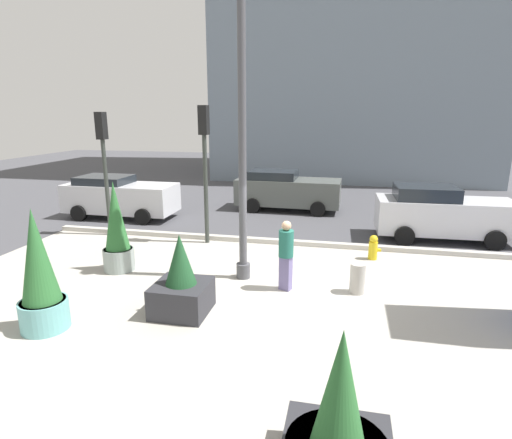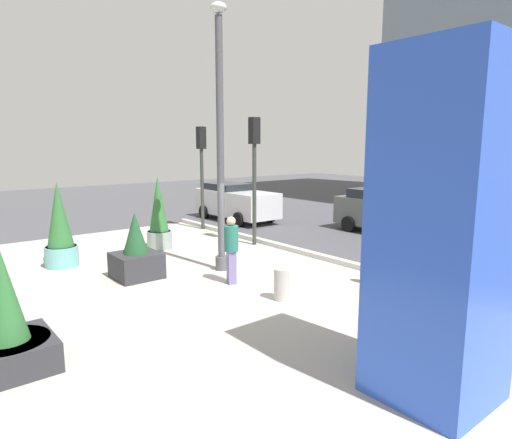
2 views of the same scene
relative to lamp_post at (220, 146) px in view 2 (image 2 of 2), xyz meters
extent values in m
plane|color=#47474C|center=(1.37, 3.98, -3.51)|extent=(60.00, 60.00, 0.00)
cube|color=#ADA89E|center=(1.37, -2.02, -3.51)|extent=(18.00, 10.00, 0.02)
cube|color=#B7B2A8|center=(1.37, 3.10, -3.43)|extent=(18.00, 0.24, 0.16)
cylinder|color=#4C4C51|center=(0.00, 0.00, -3.31)|extent=(0.36, 0.36, 0.40)
cylinder|color=#4C4C51|center=(0.00, 0.00, -0.07)|extent=(0.20, 0.20, 6.87)
ellipsoid|color=silver|center=(0.00, 0.00, 3.54)|extent=(0.44, 0.44, 0.28)
cube|color=blue|center=(7.15, -1.30, -1.11)|extent=(1.51, 1.51, 4.79)
cube|color=#2D2D33|center=(-0.82, -2.20, -3.17)|extent=(1.16, 1.16, 0.68)
cylinder|color=#382819|center=(-0.82, -2.20, -2.84)|extent=(1.10, 1.10, 0.04)
cone|color=#1E4C28|center=(-0.82, -2.20, -2.28)|extent=(0.67, 0.67, 1.10)
cylinder|color=gray|center=(-3.48, -0.18, -3.19)|extent=(0.83, 0.83, 0.63)
cylinder|color=#382819|center=(-3.48, -0.18, -2.90)|extent=(0.77, 0.77, 0.04)
cone|color=#2D6B33|center=(-3.48, -0.18, -1.95)|extent=(0.65, 0.65, 1.86)
cylinder|color=#6BB2B2|center=(-3.25, -3.44, -3.20)|extent=(0.93, 0.93, 0.62)
cylinder|color=#382819|center=(-3.25, -3.44, -2.91)|extent=(0.86, 0.86, 0.04)
cone|color=#2D6B33|center=(-3.25, -3.44, -1.95)|extent=(0.74, 0.74, 1.88)
cube|color=#2D2D33|center=(2.58, -5.85, -3.26)|extent=(1.29, 1.29, 0.50)
cylinder|color=#382819|center=(2.58, -5.85, -3.03)|extent=(1.22, 1.22, 0.04)
cone|color=#2D6B33|center=(2.58, -5.85, -2.27)|extent=(0.65, 0.65, 1.48)
cylinder|color=gold|center=(3.41, 2.20, -3.23)|extent=(0.26, 0.26, 0.55)
sphere|color=gold|center=(3.41, 2.20, -2.88)|extent=(0.24, 0.24, 0.24)
cylinder|color=gold|center=(3.58, 2.20, -3.20)|extent=(0.12, 0.10, 0.10)
cylinder|color=#B2ADA3|center=(2.91, -0.35, -3.13)|extent=(0.36, 0.36, 0.75)
cylinder|color=#333833|center=(-1.93, 2.74, -1.73)|extent=(0.14, 0.14, 3.56)
cube|color=black|center=(-1.93, 2.74, 0.50)|extent=(0.28, 0.32, 0.90)
sphere|color=yellow|center=(-1.93, 2.91, 0.77)|extent=(0.18, 0.18, 0.18)
cylinder|color=#333833|center=(-5.60, 2.90, -1.83)|extent=(0.14, 0.14, 3.36)
cube|color=black|center=(-5.60, 2.90, 0.30)|extent=(0.28, 0.32, 0.90)
sphere|color=green|center=(-5.60, 3.07, 0.03)|extent=(0.18, 0.18, 0.18)
cube|color=#1E2328|center=(5.18, 4.77, -1.88)|extent=(2.03, 1.58, 0.45)
cylinder|color=black|center=(4.45, 5.62, -3.19)|extent=(0.65, 0.24, 0.64)
cylinder|color=black|center=(4.49, 3.89, -3.19)|extent=(0.65, 0.24, 0.64)
cube|color=#565B56|center=(0.04, 8.15, -2.67)|extent=(4.59, 1.91, 1.12)
cube|color=#1E2328|center=(-0.64, 8.17, -1.93)|extent=(2.08, 1.63, 0.36)
cylinder|color=black|center=(1.47, 9.01, -3.19)|extent=(0.65, 0.24, 0.64)
cylinder|color=black|center=(1.43, 7.22, -3.19)|extent=(0.65, 0.24, 0.64)
cylinder|color=black|center=(-1.34, 9.08, -3.19)|extent=(0.65, 0.24, 0.64)
cylinder|color=black|center=(-1.39, 7.29, -3.19)|extent=(0.65, 0.24, 0.64)
cube|color=silver|center=(-6.51, 5.33, -2.67)|extent=(4.52, 1.79, 1.13)
cube|color=#1E2328|center=(-7.19, 5.33, -1.95)|extent=(2.03, 1.58, 0.31)
cylinder|color=black|center=(-5.11, 6.23, -3.19)|extent=(0.64, 0.22, 0.64)
cylinder|color=black|center=(-5.11, 4.43, -3.19)|extent=(0.64, 0.22, 0.64)
cylinder|color=black|center=(-7.91, 6.23, -3.19)|extent=(0.64, 0.22, 0.64)
cylinder|color=black|center=(-7.91, 4.43, -3.19)|extent=(0.64, 0.22, 0.64)
cube|color=slate|center=(1.19, -0.52, -3.07)|extent=(0.33, 0.29, 0.87)
cylinder|color=#236656|center=(1.19, -0.52, -2.31)|extent=(0.46, 0.46, 0.65)
sphere|color=tan|center=(1.19, -0.52, -1.87)|extent=(0.23, 0.23, 0.23)
camera|label=1|loc=(2.51, -9.99, 0.72)|focal=29.30mm
camera|label=2|loc=(10.11, -6.93, 0.03)|focal=31.06mm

